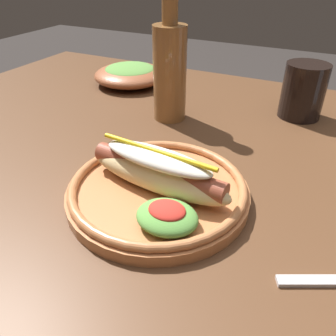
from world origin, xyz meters
The scene contains 5 objects.
dining_table centered at (0.00, 0.00, 0.64)m, with size 1.29×0.86×0.74m.
hot_dog_plate centered at (-0.01, -0.12, 0.76)m, with size 0.24×0.24×0.08m.
soda_cup centered at (0.12, 0.24, 0.79)m, with size 0.08×0.08×0.10m, color black.
glass_bottle centered at (-0.11, 0.12, 0.84)m, with size 0.06×0.06×0.26m.
side_bowl centered at (-0.28, 0.26, 0.76)m, with size 0.17×0.17×0.05m.
Camera 1 is at (0.17, -0.44, 1.02)m, focal length 36.16 mm.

